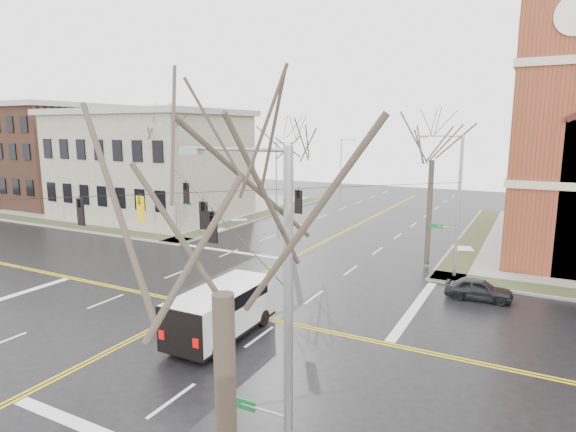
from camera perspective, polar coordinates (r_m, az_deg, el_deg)
The scene contains 18 objects.
ground at distance 27.15m, azimuth -10.39°, elevation -10.33°, with size 120.00×120.00×0.00m, color black.
sidewalks at distance 27.12m, azimuth -10.39°, elevation -10.17°, with size 80.00×80.00×0.17m.
road_markings at distance 27.15m, azimuth -10.39°, elevation -10.31°, with size 100.00×100.00×0.01m.
civic_building_a at distance 55.15m, azimuth -15.83°, elevation 5.73°, with size 18.00×14.00×11.00m, color gray.
civic_building_b at distance 71.54m, azimuth -26.52°, elevation 6.40°, with size 18.00×16.00×12.00m, color brown.
signal_pole_ne at distance 32.02m, azimuth 19.26°, elevation 1.57°, with size 2.75×0.22×9.00m.
signal_pole_nw at distance 41.78m, azimuth -13.14°, elevation 3.77°, with size 2.75×0.22×9.00m.
signal_pole_se at distance 10.55m, azimuth -0.85°, elevation -15.04°, with size 2.75×0.22×9.00m.
span_wires at distance 25.66m, azimuth -10.83°, elevation 2.76°, with size 23.02×23.02×0.03m.
traffic_signals at distance 25.25m, azimuth -11.71°, elevation 0.89°, with size 8.21×8.26×1.30m.
streetlight_north_a at distance 54.97m, azimuth -1.26°, elevation 5.02°, with size 2.30×0.20×8.00m.
streetlight_north_b at distance 73.05m, azimuth 6.41°, elevation 6.25°, with size 2.30×0.20×8.00m.
cargo_van at distance 22.81m, azimuth -7.51°, elevation -10.64°, with size 2.43×6.10×2.30m.
parked_car_a at distance 29.36m, azimuth 21.65°, elevation -8.04°, with size 1.45×3.61×1.23m, color black.
tree_nw_far at distance 45.41m, azimuth -14.49°, elevation 9.34°, with size 4.00×4.00×12.45m.
tree_nw_near at distance 37.59m, azimuth 0.35°, elevation 7.29°, with size 4.00×4.00×10.38m.
tree_ne at distance 34.02m, azimuth 16.74°, elevation 7.18°, with size 4.00×4.00×10.91m.
tree_se at distance 7.61m, azimuth -7.81°, elevation -5.97°, with size 4.00×4.00×10.12m.
Camera 1 is at (15.90, -19.87, 9.46)m, focal length 30.00 mm.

